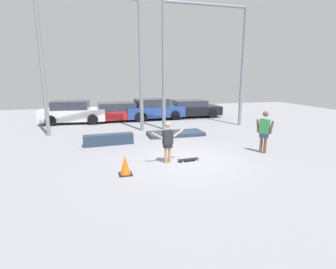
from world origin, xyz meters
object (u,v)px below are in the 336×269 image
Objects in this scene: parked_car_black at (191,109)px; parked_car_blue at (154,109)px; bystander at (264,130)px; traffic_cone at (125,165)px; skateboard at (188,159)px; parked_car_white at (73,112)px; grind_box at (109,140)px; skateboarder at (168,140)px; parked_car_red at (119,112)px; manual_pad at (176,134)px.

parked_car_blue is at bearing -173.01° from parked_car_black.
bystander is 2.67× the size of traffic_cone.
skateboard is 0.19× the size of parked_car_white.
grind_box is at bearing 94.63° from traffic_cone.
bystander is at bearing -9.06° from skateboarder.
bystander is at bearing -44.65° from parked_car_white.
parked_car_blue reaches higher than parked_car_red.
grind_box is 0.51× the size of parked_car_black.
manual_pad is at bearing -116.69° from parked_car_black.
parked_car_white is at bearing 5.40° from bystander.
grind_box is 0.48× the size of parked_car_red.
parked_car_blue is 2.96m from parked_car_black.
parked_car_red is (-2.44, 5.36, 0.52)m from manual_pad.
bystander is at bearing -26.30° from grind_box.
manual_pad is 0.64× the size of parked_car_red.
parked_car_red is 5.40m from parked_car_black.
traffic_cone reaches higher than grind_box.
manual_pad is at bearing 16.64° from grind_box.
skateboarder is at bearing -113.92° from parked_car_black.
skateboard is 3.37m from bystander.
skateboarder is at bearing -58.44° from grind_box.
bystander is (2.46, -3.97, 0.85)m from manual_pad.
parked_car_black is (2.95, 5.67, 0.53)m from manual_pad.
parked_car_blue is 2.49× the size of bystander.
skateboarder is 0.35× the size of parked_car_black.
bystander reaches higher than parked_car_blue.
skateboarder reaches higher than parked_car_white.
parked_car_white is 12.15m from bystander.
manual_pad reaches higher than skateboard.
manual_pad is (0.80, 4.16, 0.03)m from skateboard.
manual_pad is (1.57, 4.14, -0.73)m from skateboarder.
parked_car_red reaches higher than skateboard.
bystander is 5.73m from traffic_cone.
parked_car_black is (6.42, 6.71, 0.38)m from grind_box.
parked_car_white reaches higher than parked_car_red.
grind_box is 6.65m from parked_car_white.
traffic_cone is (-1.59, -0.76, -0.51)m from skateboarder.
parked_car_red is at bearing 94.85° from skateboard.
skateboarder is 2.32× the size of traffic_cone.
traffic_cone is at bearing -96.57° from parked_car_red.
skateboarder reaches higher than parked_car_black.
traffic_cone is at bearing -167.72° from skateboard.
parked_car_white is (-4.59, 9.48, 0.64)m from skateboard.
parked_car_white is (-1.91, 6.35, 0.46)m from grind_box.
skateboarder is 9.62m from parked_car_blue.
bystander is (7.84, -9.28, 0.24)m from parked_car_white.
parked_car_blue is (0.01, 5.35, 0.61)m from manual_pad.
parked_car_white is (-3.82, 9.45, -0.12)m from skateboarder.
skateboarder is at bearing -62.85° from parked_car_white.
parked_car_black is (8.33, 0.35, -0.08)m from parked_car_white.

